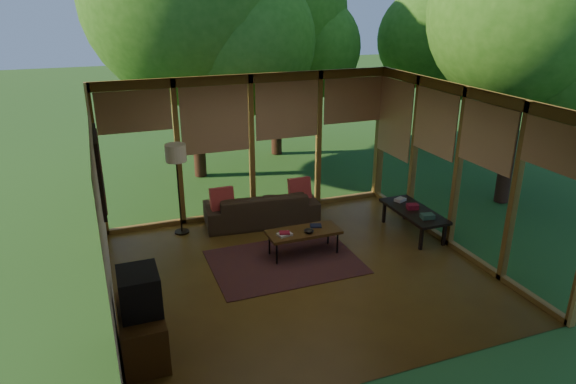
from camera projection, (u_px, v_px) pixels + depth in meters
name	position (u px, v px, depth m)	size (l,w,h in m)	color
floor	(301.00, 272.00, 7.93)	(5.50, 5.50, 0.00)	brown
ceiling	(303.00, 98.00, 6.97)	(5.50, 5.50, 0.00)	white
wall_left	(102.00, 218.00, 6.55)	(0.04, 5.00, 2.70)	silver
wall_front	(393.00, 271.00, 5.27)	(5.50, 0.04, 2.70)	silver
window_wall_back	(252.00, 147.00, 9.64)	(5.50, 0.12, 2.70)	olive
window_wall_right	(458.00, 170.00, 8.36)	(0.12, 5.00, 2.70)	olive
exterior_lawn	(430.00, 122.00, 17.57)	(40.00, 40.00, 0.00)	#295720
tree_ne	(274.00, 14.00, 12.77)	(3.65, 3.65, 5.41)	#3E2116
tree_se	(526.00, 12.00, 9.34)	(3.57, 3.57, 5.52)	#3E2116
tree_far	(429.00, 40.00, 13.45)	(2.68, 2.68, 4.29)	#3E2116
rug	(285.00, 262.00, 8.24)	(2.33, 1.65, 0.01)	maroon
sofa	(261.00, 208.00, 9.58)	(2.09, 0.82, 0.61)	#37291B
pillow_left	(222.00, 200.00, 9.18)	(0.42, 0.14, 0.42)	maroon
pillow_right	(300.00, 189.00, 9.68)	(0.42, 0.14, 0.42)	maroon
ct_book_lower	(285.00, 234.00, 8.18)	(0.22, 0.16, 0.03)	#B1A7A0
ct_book_upper	(285.00, 233.00, 8.17)	(0.16, 0.12, 0.03)	maroon
ct_book_side	(316.00, 226.00, 8.50)	(0.18, 0.14, 0.03)	black
ct_bowl	(309.00, 231.00, 8.26)	(0.16, 0.16, 0.07)	black
media_cabinet	(142.00, 332.00, 6.02)	(0.50, 1.00, 0.60)	#503215
television	(139.00, 291.00, 5.83)	(0.45, 0.55, 0.50)	black
console_book_a	(427.00, 216.00, 8.72)	(0.22, 0.16, 0.08)	#305543
console_book_b	(412.00, 207.00, 9.11)	(0.20, 0.14, 0.09)	maroon
console_book_c	(400.00, 200.00, 9.47)	(0.20, 0.14, 0.05)	#B1A7A0
floor_lamp	(176.00, 158.00, 8.77)	(0.36, 0.36, 1.65)	black
coffee_table	(304.00, 233.00, 8.36)	(1.20, 0.50, 0.43)	#503215
side_console	(414.00, 212.00, 9.10)	(0.60, 1.40, 0.46)	black
wall_painting	(100.00, 170.00, 7.71)	(0.06, 1.35, 1.15)	black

